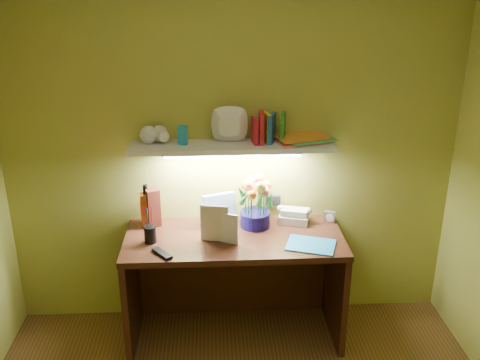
% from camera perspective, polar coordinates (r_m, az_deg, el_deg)
% --- Properties ---
extents(desk, '(1.40, 0.60, 0.75)m').
position_cam_1_polar(desk, '(3.62, -0.59, -11.35)').
color(desk, black).
rests_on(desk, ground).
extents(flower_bouquet, '(0.24, 0.24, 0.35)m').
position_cam_1_polar(flower_bouquet, '(3.50, 1.66, -2.31)').
color(flower_bouquet, '#0A083D').
rests_on(flower_bouquet, desk).
extents(telephone, '(0.23, 0.19, 0.12)m').
position_cam_1_polar(telephone, '(3.62, 5.79, -3.66)').
color(telephone, silver).
rests_on(telephone, desk).
extents(desk_clock, '(0.08, 0.06, 0.08)m').
position_cam_1_polar(desk_clock, '(3.67, 9.51, -3.88)').
color(desk_clock, '#BBBAC0').
rests_on(desk_clock, desk).
extents(whisky_bottle, '(0.09, 0.09, 0.29)m').
position_cam_1_polar(whisky_bottle, '(3.58, -9.97, -2.66)').
color(whisky_bottle, '#AB4914').
rests_on(whisky_bottle, desk).
extents(whisky_box, '(0.11, 0.11, 0.26)m').
position_cam_1_polar(whisky_box, '(3.58, -9.28, -2.91)').
color(whisky_box, '#581D13').
rests_on(whisky_box, desk).
extents(pen_cup, '(0.10, 0.10, 0.18)m').
position_cam_1_polar(pen_cup, '(3.37, -9.59, -5.17)').
color(pen_cup, black).
rests_on(pen_cup, desk).
extents(art_card, '(0.22, 0.12, 0.22)m').
position_cam_1_polar(art_card, '(3.55, -2.20, -3.20)').
color(art_card, white).
rests_on(art_card, desk).
extents(tv_remote, '(0.13, 0.15, 0.02)m').
position_cam_1_polar(tv_remote, '(3.26, -8.32, -7.75)').
color(tv_remote, black).
rests_on(tv_remote, desk).
extents(blue_folder, '(0.35, 0.30, 0.01)m').
position_cam_1_polar(blue_folder, '(3.36, 7.56, -6.88)').
color(blue_folder, '#2094D4').
rests_on(blue_folder, desk).
extents(desk_book_a, '(0.18, 0.07, 0.24)m').
position_cam_1_polar(desk_book_a, '(3.35, -4.25, -4.50)').
color(desk_book_a, beige).
rests_on(desk_book_a, desk).
extents(desk_book_b, '(0.14, 0.08, 0.20)m').
position_cam_1_polar(desk_book_b, '(3.35, -2.52, -4.94)').
color(desk_book_b, white).
rests_on(desk_book_b, desk).
extents(wall_shelf, '(1.32, 0.33, 0.23)m').
position_cam_1_polar(wall_shelf, '(3.38, -0.37, 4.20)').
color(wall_shelf, white).
rests_on(wall_shelf, ground).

